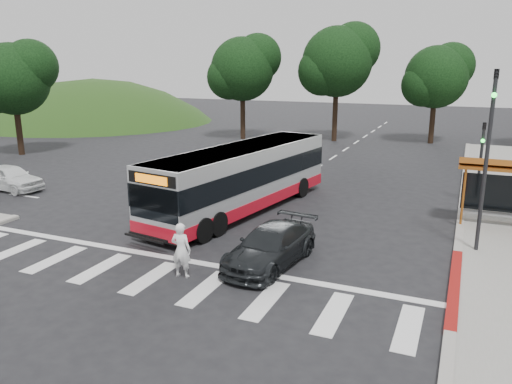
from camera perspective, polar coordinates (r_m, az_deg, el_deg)
The scene contains 16 objects.
ground at distance 20.55m, azimuth -3.99°, elevation -4.49°, with size 140.00×140.00×0.00m, color black.
sidewalk_east at distance 26.21m, azimuth 26.85°, elevation -1.73°, with size 4.00×40.00×0.12m, color gray.
curb_east at distance 26.12m, azimuth 22.50°, elevation -1.28°, with size 0.30×40.00×0.15m, color #9E9991.
curb_east_red at distance 16.63m, azimuth 21.73°, elevation -9.96°, with size 0.32×6.00×0.15m, color maroon.
hillside_nw at distance 62.88m, azimuth -17.82°, elevation 7.69°, with size 44.00×44.00×10.00m, color #1A3A12.
crosswalk_ladder at distance 16.57m, azimuth -11.97°, elevation -9.56°, with size 18.00×2.60×0.01m, color silver.
traffic_signal_ne_tall at distance 18.99m, azimuth 24.98°, elevation 4.67°, with size 0.18×0.37×6.50m.
traffic_signal_ne_short at distance 26.11m, azimuth 24.34°, elevation 3.95°, with size 0.18×0.37×4.00m.
tree_north_a at distance 44.68m, azimuth 9.38°, elevation 14.61°, with size 6.60×6.15×10.17m.
tree_north_b at distance 45.44m, azimuth 19.99°, elevation 12.35°, with size 5.72×5.33×8.43m.
tree_north_c at distance 45.44m, azimuth -1.43°, elevation 13.99°, with size 6.16×5.74×9.30m.
tree_west_a at distance 41.23m, azimuth -25.90°, elevation 11.66°, with size 5.72×5.33×8.43m.
transit_bus at distance 22.98m, azimuth -1.61°, elevation 1.45°, with size 2.51×11.56×2.99m, color #B2B4B7, non-canonical shape.
pedestrian at distance 16.16m, azimuth -8.55°, elevation -6.59°, with size 0.66×0.43×1.81m, color white.
dark_sedan at distance 17.03m, azimuth 1.67°, elevation -6.20°, with size 1.84×4.53×1.31m, color black.
west_car_white at distance 30.08m, azimuth -26.31°, elevation 1.49°, with size 1.64×4.07×1.39m, color white.
Camera 1 is at (8.93, -17.28, 6.66)m, focal length 35.00 mm.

